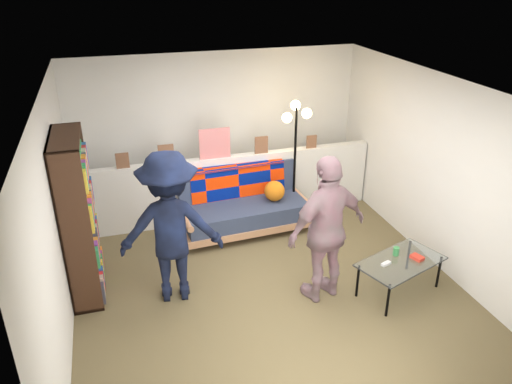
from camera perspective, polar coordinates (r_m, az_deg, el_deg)
ground at (r=6.26m, az=1.08°, el=-10.24°), size 5.00×5.00×0.00m
room_shell at (r=5.89m, az=-0.20°, el=5.76°), size 4.60×5.05×2.45m
half_wall_ledge at (r=7.52m, az=-3.09°, el=0.54°), size 4.45×0.15×1.00m
ledge_decor at (r=7.20m, az=-4.93°, el=5.16°), size 2.97×0.02×0.45m
futon_sofa at (r=7.25m, az=-1.36°, el=-1.51°), size 1.92×1.01×0.80m
bookshelf at (r=6.01m, az=-19.63°, el=-3.36°), size 0.32×0.97×1.94m
coffee_table at (r=6.12m, az=16.24°, el=-7.77°), size 1.15×0.87×0.53m
floor_lamp at (r=7.27m, az=4.54°, el=6.21°), size 0.40×0.32×1.80m
person_left at (r=5.65m, az=-9.74°, el=-4.04°), size 1.25×0.83×1.81m
person_right at (r=5.64m, az=8.12°, el=-4.29°), size 1.10×0.68×1.76m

